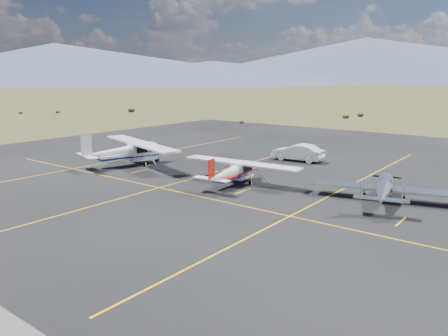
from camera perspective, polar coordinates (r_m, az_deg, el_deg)
ground at (r=30.76m, az=17.35°, el=-3.97°), size 1600.00×1600.00×0.00m
apron at (r=33.68m, az=6.14°, el=-2.12°), size 72.00×72.00×0.02m
aircraft_low_wing at (r=30.37m, az=20.19°, el=-2.45°), size 6.95×9.49×2.06m
aircraft_cessna at (r=32.98m, az=1.36°, el=-0.38°), size 5.91×9.83×2.48m
aircraft_plain at (r=41.04m, az=-12.42°, el=2.20°), size 8.35×12.28×3.13m
sedan at (r=43.09m, az=9.63°, el=2.02°), size 2.15×5.11×1.64m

